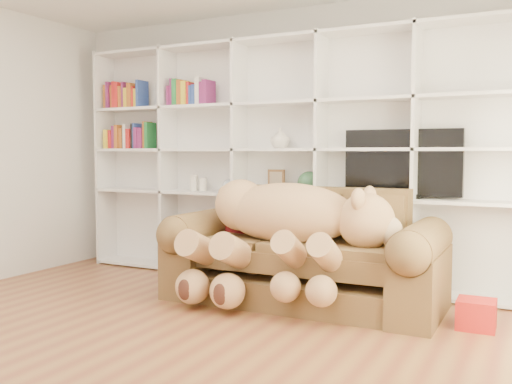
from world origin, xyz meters
The scene contains 14 objects.
floor centered at (0.00, 0.00, 0.00)m, with size 5.00×5.00×0.00m, color brown.
wall_back centered at (0.00, 2.50, 1.35)m, with size 5.00×0.02×2.70m, color silver.
bookshelf centered at (-0.24, 2.36, 1.31)m, with size 4.43×0.35×2.40m.
sofa centered at (0.53, 1.66, 0.36)m, with size 2.29×0.99×0.96m.
teddy_bear centered at (0.43, 1.46, 0.67)m, with size 1.72×0.94×1.00m.
throw_pillow centered at (-0.13, 1.82, 0.72)m, with size 0.46×0.15×0.46m, color #5E1012.
gift_box centered at (1.92, 1.52, 0.11)m, with size 0.27×0.25×0.21m, color red.
tv centered at (1.19, 2.35, 1.17)m, with size 1.04×0.18×0.61m.
picture_frame centered at (-0.03, 2.30, 0.99)m, with size 0.18×0.03×0.23m, color brown.
green_vase centered at (0.32, 2.30, 0.98)m, with size 0.23×0.23×0.23m, color #31603E.
figurine_tall centered at (-1.00, 2.30, 0.95)m, with size 0.08×0.08×0.17m, color silver.
figurine_short centered at (-0.88, 2.30, 0.93)m, with size 0.08×0.08×0.14m, color silver.
snow_globe centered at (-0.57, 2.30, 0.93)m, with size 0.12×0.12×0.12m, color silver.
shelf_vase centered at (0.01, 2.30, 1.41)m, with size 0.19×0.19×0.20m, color silver.
Camera 1 is at (2.33, -2.80, 1.27)m, focal length 40.00 mm.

